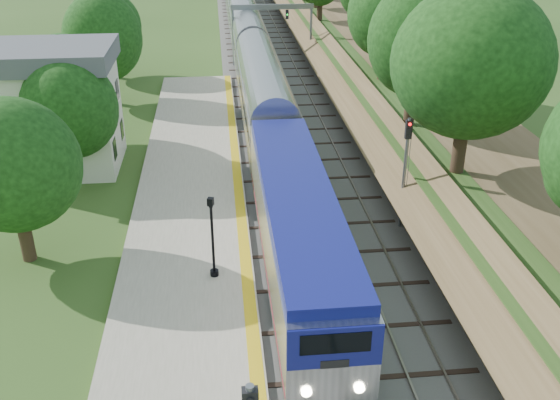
{
  "coord_description": "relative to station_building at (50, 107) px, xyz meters",
  "views": [
    {
      "loc": [
        -3.3,
        -9.47,
        16.57
      ],
      "look_at": [
        -0.5,
        17.92,
        2.8
      ],
      "focal_mm": 40.0,
      "sensor_mm": 36.0,
      "label": 1
    }
  ],
  "objects": [
    {
      "name": "train",
      "position": [
        14.0,
        37.17,
        -1.75
      ],
      "size": [
        3.12,
        125.11,
        4.59
      ],
      "color": "black",
      "rests_on": "trackbed"
    },
    {
      "name": "platform",
      "position": [
        8.8,
        -14.0,
        -3.9
      ],
      "size": [
        6.4,
        68.0,
        0.38
      ],
      "primitive_type": "cube",
      "color": "gray",
      "rests_on": "ground"
    },
    {
      "name": "lamppost_far",
      "position": [
        10.14,
        -14.78,
        -1.91
      ],
      "size": [
        0.4,
        0.4,
        4.03
      ],
      "color": "black",
      "rests_on": "platform"
    },
    {
      "name": "trackbed",
      "position": [
        16.0,
        30.0,
        -4.02
      ],
      "size": [
        9.5,
        170.0,
        0.28
      ],
      "color": "#4C4944",
      "rests_on": "ground"
    },
    {
      "name": "yellow_stripe",
      "position": [
        11.65,
        -14.0,
        -3.7
      ],
      "size": [
        0.55,
        68.0,
        0.01
      ],
      "primitive_type": "cube",
      "color": "gold",
      "rests_on": "platform"
    },
    {
      "name": "trees_behind_platform",
      "position": [
        2.83,
        -9.33,
        0.44
      ],
      "size": [
        7.82,
        53.32,
        7.21
      ],
      "color": "#332316",
      "rests_on": "ground"
    },
    {
      "name": "embankment",
      "position": [
        24.35,
        30.0,
        -2.14
      ],
      "size": [
        10.64,
        170.0,
        11.7
      ],
      "color": "brown",
      "rests_on": "ground"
    },
    {
      "name": "station_building",
      "position": [
        0.0,
        0.0,
        0.0
      ],
      "size": [
        8.6,
        6.6,
        8.0
      ],
      "color": "silver",
      "rests_on": "ground"
    },
    {
      "name": "signal_farside",
      "position": [
        20.2,
        -10.54,
        -0.2
      ],
      "size": [
        0.34,
        0.27,
        6.16
      ],
      "color": "slate",
      "rests_on": "ground"
    },
    {
      "name": "signal_gantry",
      "position": [
        16.47,
        24.99,
        0.73
      ],
      "size": [
        8.4,
        0.38,
        6.2
      ],
      "color": "slate",
      "rests_on": "ground"
    }
  ]
}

